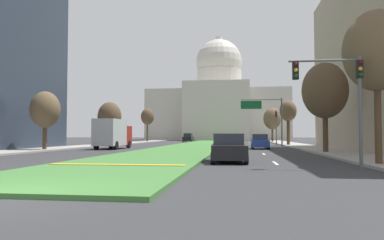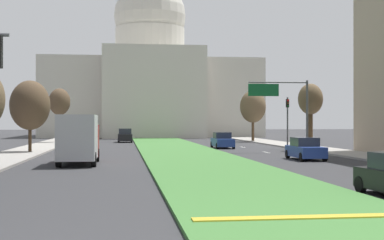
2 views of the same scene
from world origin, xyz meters
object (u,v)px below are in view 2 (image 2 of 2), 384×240
at_px(traffic_light_far_right, 288,116).
at_px(street_tree_left_far, 30,105).
at_px(sedan_midblock, 305,149).
at_px(sedan_distant, 222,141).
at_px(street_tree_left_distant, 59,102).
at_px(sedan_far_horizon, 125,136).
at_px(capitol_building, 150,84).
at_px(street_tree_right_distant, 253,107).
at_px(street_tree_right_far, 310,100).
at_px(box_truck_delivery, 79,139).
at_px(overhead_guide_sign, 285,101).

relative_size(traffic_light_far_right, street_tree_left_far, 0.82).
distance_m(sedan_midblock, sedan_distant, 17.67).
height_order(street_tree_left_distant, sedan_far_horizon, street_tree_left_distant).
distance_m(capitol_building, sedan_distant, 47.71).
relative_size(traffic_light_far_right, street_tree_right_distant, 0.74).
distance_m(street_tree_left_far, street_tree_right_far, 25.78).
relative_size(traffic_light_far_right, box_truck_delivery, 0.81).
xyz_separation_m(capitol_building, sedan_far_horizon, (-4.82, -29.49, -8.95)).
xyz_separation_m(street_tree_right_far, sedan_midblock, (-4.61, -11.79, -4.02)).
distance_m(traffic_light_far_right, box_truck_delivery, 25.62).
distance_m(sedan_midblock, box_truck_delivery, 16.11).
xyz_separation_m(overhead_guide_sign, sedan_midblock, (-1.39, -9.44, -3.88)).
bearing_deg(sedan_distant, overhead_guide_sign, -62.03).
height_order(capitol_building, street_tree_right_far, capitol_building).
distance_m(capitol_building, street_tree_right_distant, 32.78).
height_order(sedan_distant, box_truck_delivery, box_truck_delivery).
xyz_separation_m(street_tree_right_distant, sedan_far_horizon, (-17.27, 0.41, -3.93)).
relative_size(sedan_distant, box_truck_delivery, 0.72).
bearing_deg(street_tree_left_distant, capitol_building, 67.37).
height_order(capitol_building, sedan_distant, capitol_building).
height_order(sedan_midblock, box_truck_delivery, box_truck_delivery).
bearing_deg(capitol_building, street_tree_right_distant, -67.39).
height_order(overhead_guide_sign, street_tree_right_distant, street_tree_right_distant).
bearing_deg(street_tree_left_distant, sedan_far_horizon, 13.38).
relative_size(traffic_light_far_right, sedan_midblock, 1.21).
xyz_separation_m(capitol_building, traffic_light_far_right, (11.26, -49.32, -6.49)).
xyz_separation_m(street_tree_right_far, street_tree_right_distant, (-0.15, 22.31, -0.00)).
distance_m(street_tree_right_distant, sedan_far_horizon, 17.72).
bearing_deg(capitol_building, street_tree_left_far, -103.86).
height_order(street_tree_left_far, street_tree_right_far, street_tree_right_far).
relative_size(sedan_midblock, box_truck_delivery, 0.67).
xyz_separation_m(street_tree_left_distant, street_tree_right_distant, (25.58, 1.56, -0.46)).
distance_m(sedan_midblock, sedan_far_horizon, 36.81).
bearing_deg(sedan_far_horizon, capitol_building, 80.72).
distance_m(street_tree_right_far, sedan_distant, 10.19).
xyz_separation_m(traffic_light_far_right, street_tree_left_distant, (-24.38, 17.85, 1.92)).
distance_m(overhead_guide_sign, box_truck_delivery, 21.08).
distance_m(overhead_guide_sign, street_tree_right_far, 3.99).
bearing_deg(overhead_guide_sign, sedan_distant, 117.97).
height_order(sedan_midblock, sedan_distant, sedan_distant).
bearing_deg(traffic_light_far_right, box_truck_delivery, -138.66).
height_order(capitol_building, overhead_guide_sign, capitol_building).
bearing_deg(traffic_light_far_right, street_tree_left_distant, 143.78).
xyz_separation_m(overhead_guide_sign, street_tree_left_distant, (-22.50, 23.10, 0.59)).
xyz_separation_m(street_tree_left_distant, sedan_distant, (18.25, -15.10, -4.46)).
relative_size(overhead_guide_sign, street_tree_left_far, 1.02).
relative_size(street_tree_right_distant, sedan_distant, 1.53).
xyz_separation_m(street_tree_left_far, street_tree_left_distant, (0.03, 21.82, 1.06)).
height_order(overhead_guide_sign, street_tree_right_far, overhead_guide_sign).
relative_size(capitol_building, street_tree_right_distant, 5.47).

